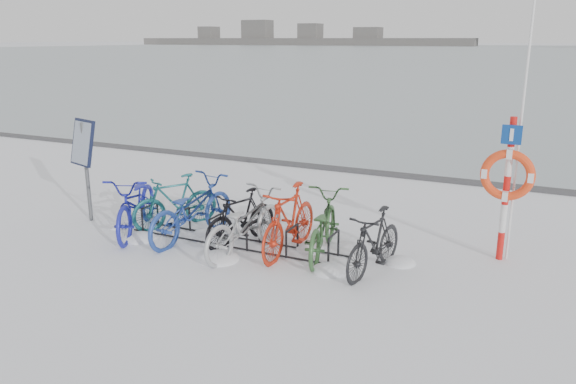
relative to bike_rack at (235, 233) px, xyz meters
The scene contains 16 objects.
ground 0.18m from the bike_rack, ahead, with size 900.00×900.00×0.00m, color white.
ice_sheet 155.00m from the bike_rack, 90.00° to the left, with size 400.00×298.00×0.02m, color #A3B0B8.
quay_edge 5.90m from the bike_rack, 90.00° to the left, with size 400.00×0.25×0.10m, color #3F3F42.
bike_rack is the anchor object (origin of this frame).
info_board 3.40m from the bike_rack, behind, with size 0.69×0.43×1.95m.
lifebuoy_station 4.49m from the bike_rack, 15.26° to the left, with size 0.79×0.23×4.13m.
shoreline 287.22m from the bike_rack, 115.14° to the left, with size 180.00×12.00×9.50m.
bike_0 1.96m from the bike_rack, behind, with size 0.75×2.15×1.13m, color #1B1F9A.
bike_1 1.55m from the bike_rack, 166.74° to the left, with size 0.47×1.68×1.01m, color #18585E.
bike_2 0.91m from the bike_rack, behind, with size 0.74×2.12×1.11m, color navy.
bike_3 0.32m from the bike_rack, 55.78° to the left, with size 0.45×1.59×0.96m, color black.
bike_4 0.55m from the bike_rack, 36.60° to the right, with size 0.70×2.02×1.06m, color #9B9FA2.
bike_5 1.08m from the bike_rack, ahead, with size 0.54×1.91×1.15m, color red.
bike_6 1.57m from the bike_rack, ahead, with size 0.69×1.97×1.03m, color #31592D.
bike_7 2.51m from the bike_rack, ahead, with size 0.47×1.65×0.99m, color black.
snow_drifts 0.40m from the bike_rack, 41.01° to the right, with size 5.60×1.94×0.23m.
Camera 1 is at (4.70, -7.78, 3.40)m, focal length 35.00 mm.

